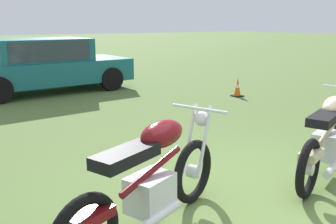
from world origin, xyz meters
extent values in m
plane|color=#567038|center=(0.00, 0.00, 0.00)|extent=(120.00, 120.00, 0.00)
torus|color=black|center=(-0.51, 0.64, 0.33)|extent=(0.66, 0.31, 0.67)
cylinder|color=silver|center=(-0.51, 0.64, 0.33)|extent=(0.17, 0.14, 0.14)
cylinder|color=silver|center=(-0.49, 0.74, 0.66)|extent=(0.26, 0.12, 0.72)
cylinder|color=silver|center=(-0.43, 0.58, 0.66)|extent=(0.26, 0.12, 0.72)
cube|color=silver|center=(-1.19, 0.39, 0.38)|extent=(0.48, 0.42, 0.32)
cylinder|color=maroon|center=(-1.16, 0.40, 0.58)|extent=(0.78, 0.33, 0.23)
ellipsoid|color=maroon|center=(-1.02, 0.45, 0.87)|extent=(0.58, 0.42, 0.24)
cube|color=black|center=(-1.47, 0.29, 0.81)|extent=(0.65, 0.43, 0.10)
cube|color=maroon|center=(-1.85, 0.15, 0.47)|extent=(0.40, 0.29, 0.08)
cylinder|color=silver|center=(-0.42, 0.67, 0.98)|extent=(0.25, 0.61, 0.03)
sphere|color=silver|center=(-0.36, 0.69, 0.86)|extent=(0.21, 0.21, 0.16)
cylinder|color=silver|center=(-1.34, 0.17, 0.24)|extent=(0.78, 0.35, 0.08)
torus|color=black|center=(0.55, 0.02, 0.33)|extent=(0.65, 0.29, 0.65)
cylinder|color=silver|center=(0.55, 0.02, 0.33)|extent=(0.16, 0.14, 0.14)
cube|color=silver|center=(1.27, 0.26, 0.38)|extent=(0.47, 0.41, 0.32)
cylinder|color=beige|center=(1.29, 0.27, 0.58)|extent=(0.78, 0.31, 0.23)
ellipsoid|color=beige|center=(1.44, 0.32, 0.84)|extent=(0.58, 0.41, 0.24)
cube|color=black|center=(0.98, 0.17, 0.78)|extent=(0.65, 0.42, 0.10)
cube|color=beige|center=(0.61, 0.04, 0.47)|extent=(0.40, 0.29, 0.08)
cylinder|color=silver|center=(1.11, 0.04, 0.24)|extent=(0.78, 0.33, 0.08)
cube|color=#19606B|center=(0.22, 7.91, 0.55)|extent=(4.42, 2.03, 0.60)
cube|color=#19606B|center=(0.07, 7.90, 1.13)|extent=(2.46, 1.76, 0.60)
cube|color=#2D3842|center=(0.07, 7.90, 1.15)|extent=(2.10, 1.78, 0.48)
cylinder|color=black|center=(1.65, 8.83, 0.32)|extent=(0.65, 0.25, 0.64)
cylinder|color=black|center=(1.73, 7.11, 0.32)|extent=(0.65, 0.25, 0.64)
cone|color=#EA590F|center=(3.98, 4.49, 0.24)|extent=(0.18, 0.18, 0.48)
cube|color=black|center=(3.98, 4.49, 0.01)|extent=(0.25, 0.25, 0.03)
cylinder|color=white|center=(3.98, 4.49, 0.26)|extent=(0.12, 0.12, 0.07)
camera|label=1|loc=(-2.75, -2.14, 1.82)|focal=39.45mm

